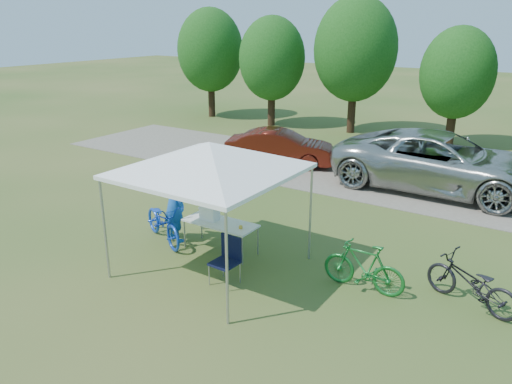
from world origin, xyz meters
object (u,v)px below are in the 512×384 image
at_px(bike_green, 364,267).
at_px(minivan, 440,162).
at_px(bike_blue, 163,222).
at_px(sedan, 280,148).
at_px(cooler, 210,213).
at_px(bike_dark, 471,283).
at_px(cyclist, 174,203).
at_px(folding_chair, 228,256).
at_px(folding_table, 220,224).

distance_m(bike_green, minivan, 6.99).
bearing_deg(bike_blue, sedan, 33.56).
xyz_separation_m(cooler, sedan, (-2.22, 6.88, -0.20)).
height_order(bike_blue, minivan, minivan).
xyz_separation_m(bike_green, bike_dark, (1.85, 0.51, -0.02)).
bearing_deg(minivan, cyclist, 148.95).
xyz_separation_m(bike_green, sedan, (-5.87, 6.75, 0.16)).
relative_size(cyclist, minivan, 0.29).
bearing_deg(folding_chair, bike_green, 29.51).
height_order(folding_chair, cooler, cooler).
bearing_deg(cooler, sedan, 107.91).
distance_m(cooler, minivan, 7.82).
distance_m(bike_blue, bike_dark, 6.72).
height_order(folding_chair, bike_green, bike_green).
height_order(cooler, minivan, minivan).
xyz_separation_m(bike_green, minivan, (-0.36, 6.97, 0.41)).
bearing_deg(sedan, bike_dark, -150.73).
height_order(bike_dark, minivan, minivan).
height_order(bike_blue, bike_dark, bike_blue).
xyz_separation_m(folding_chair, sedan, (-3.51, 7.93, 0.09)).
xyz_separation_m(folding_table, sedan, (-2.52, 6.88, -0.00)).
relative_size(folding_table, cooler, 4.10).
bearing_deg(bike_blue, minivan, -5.80).
relative_size(folding_table, cyclist, 0.92).
bearing_deg(minivan, folding_chair, 165.65).
height_order(cooler, bike_green, cooler).
xyz_separation_m(cooler, bike_green, (3.65, 0.13, -0.36)).
xyz_separation_m(cooler, cyclist, (-0.96, -0.12, 0.08)).
relative_size(folding_table, bike_green, 1.04).
bearing_deg(sedan, bike_green, -160.78).
height_order(folding_chair, cyclist, cyclist).
xyz_separation_m(bike_blue, sedan, (-1.08, 7.20, 0.16)).
xyz_separation_m(folding_chair, bike_dark, (4.22, 1.70, -0.10)).
xyz_separation_m(folding_chair, cyclist, (-2.25, 0.94, 0.36)).
distance_m(folding_table, cyclist, 1.30).
xyz_separation_m(cyclist, bike_green, (4.61, 0.24, -0.44)).
bearing_deg(folding_chair, cyclist, 160.18).
xyz_separation_m(bike_blue, minivan, (4.43, 7.42, 0.41)).
height_order(bike_blue, bike_green, same).
bearing_deg(sedan, folding_table, 178.32).
bearing_deg(cyclist, bike_blue, 66.43).
xyz_separation_m(folding_table, cooler, (-0.30, 0.00, 0.20)).
distance_m(bike_green, sedan, 8.95).
distance_m(cyclist, bike_blue, 0.52).
xyz_separation_m(cooler, minivan, (3.29, 7.10, 0.05)).
distance_m(folding_chair, bike_blue, 2.54).
bearing_deg(folding_table, folding_chair, -47.03).
bearing_deg(sedan, cyclist, 168.40).
height_order(bike_green, minivan, minivan).
distance_m(cyclist, sedan, 7.11).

